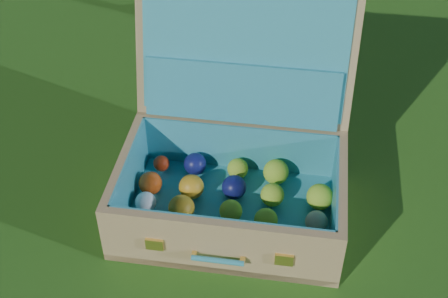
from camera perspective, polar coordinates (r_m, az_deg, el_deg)
ground at (r=1.57m, az=1.54°, el=-3.76°), size 60.00×60.00×0.00m
suitcase at (r=1.47m, az=1.16°, el=-0.28°), size 0.65×0.62×0.49m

